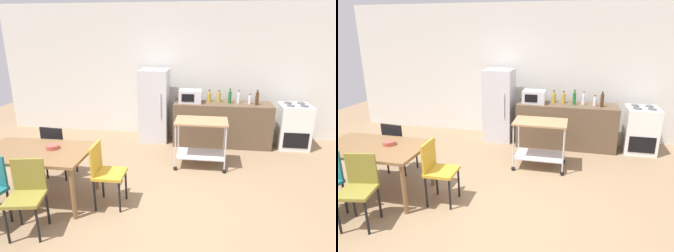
{
  "view_description": "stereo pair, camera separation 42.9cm",
  "coord_description": "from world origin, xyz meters",
  "views": [
    {
      "loc": [
        0.6,
        -3.5,
        2.31
      ],
      "look_at": [
        -0.05,
        1.2,
        0.8
      ],
      "focal_mm": 31.9,
      "sensor_mm": 36.0,
      "label": 1
    },
    {
      "loc": [
        1.03,
        -3.42,
        2.31
      ],
      "look_at": [
        -0.05,
        1.2,
        0.8
      ],
      "focal_mm": 31.9,
      "sensor_mm": 36.0,
      "label": 2
    }
  ],
  "objects": [
    {
      "name": "ground_plane",
      "position": [
        0.0,
        0.0,
        0.0
      ],
      "size": [
        12.0,
        12.0,
        0.0
      ],
      "primitive_type": "plane",
      "color": "#8C7051"
    },
    {
      "name": "back_wall",
      "position": [
        0.0,
        3.2,
        1.45
      ],
      "size": [
        8.4,
        0.12,
        2.9
      ],
      "primitive_type": "cube",
      "color": "silver",
      "rests_on": "ground_plane"
    },
    {
      "name": "kitchen_counter",
      "position": [
        0.9,
        2.6,
        0.45
      ],
      "size": [
        2.0,
        0.64,
        0.9
      ],
      "primitive_type": "cube",
      "color": "brown",
      "rests_on": "ground_plane"
    },
    {
      "name": "dining_table",
      "position": [
        -1.73,
        0.01,
        0.67
      ],
      "size": [
        1.5,
        0.9,
        0.75
      ],
      "color": "brown",
      "rests_on": "ground_plane"
    },
    {
      "name": "chair_mustard",
      "position": [
        -0.74,
        -0.0,
        0.52
      ],
      "size": [
        0.41,
        0.41,
        0.89
      ],
      "rotation": [
        0.0,
        0.0,
        1.59
      ],
      "color": "gold",
      "rests_on": "ground_plane"
    },
    {
      "name": "chair_black",
      "position": [
        -1.78,
        0.69,
        0.52
      ],
      "size": [
        0.44,
        0.44,
        0.89
      ],
      "rotation": [
        0.0,
        0.0,
        3.04
      ],
      "color": "black",
      "rests_on": "ground_plane"
    },
    {
      "name": "chair_olive",
      "position": [
        -1.46,
        -0.67,
        0.52
      ],
      "size": [
        0.47,
        0.47,
        0.89
      ],
      "rotation": [
        0.0,
        0.0,
        0.2
      ],
      "color": "olive",
      "rests_on": "ground_plane"
    },
    {
      "name": "stove_oven",
      "position": [
        2.35,
        2.62,
        0.45
      ],
      "size": [
        0.6,
        0.61,
        0.92
      ],
      "color": "white",
      "rests_on": "ground_plane"
    },
    {
      "name": "refrigerator",
      "position": [
        -0.55,
        2.7,
        0.78
      ],
      "size": [
        0.6,
        0.63,
        1.55
      ],
      "color": "silver",
      "rests_on": "ground_plane"
    },
    {
      "name": "kitchen_cart",
      "position": [
        0.5,
        1.45,
        0.57
      ],
      "size": [
        0.91,
        0.57,
        0.85
      ],
      "color": "#A37A51",
      "rests_on": "ground_plane"
    },
    {
      "name": "microwave",
      "position": [
        0.23,
        2.56,
        1.03
      ],
      "size": [
        0.46,
        0.35,
        0.26
      ],
      "color": "silver",
      "rests_on": "kitchen_counter"
    },
    {
      "name": "bottle_vinegar",
      "position": [
        0.62,
        2.7,
        1.0
      ],
      "size": [
        0.08,
        0.08,
        0.25
      ],
      "color": "gold",
      "rests_on": "kitchen_counter"
    },
    {
      "name": "bottle_sesame_oil",
      "position": [
        0.82,
        2.68,
        1.0
      ],
      "size": [
        0.08,
        0.08,
        0.24
      ],
      "color": "gold",
      "rests_on": "kitchen_counter"
    },
    {
      "name": "bottle_sparkling_water",
      "position": [
        1.04,
        2.61,
        1.02
      ],
      "size": [
        0.06,
        0.06,
        0.3
      ],
      "color": "#1E6628",
      "rests_on": "kitchen_counter"
    },
    {
      "name": "bottle_olive_oil",
      "position": [
        1.22,
        2.64,
        1.01
      ],
      "size": [
        0.07,
        0.07,
        0.26
      ],
      "color": "silver",
      "rests_on": "kitchen_counter"
    },
    {
      "name": "bottle_soy_sauce",
      "position": [
        1.43,
        2.57,
        0.99
      ],
      "size": [
        0.07,
        0.07,
        0.21
      ],
      "color": "silver",
      "rests_on": "kitchen_counter"
    },
    {
      "name": "bottle_hot_sauce",
      "position": [
        1.56,
        2.52,
        1.03
      ],
      "size": [
        0.07,
        0.07,
        0.3
      ],
      "color": "#4C2D19",
      "rests_on": "kitchen_counter"
    },
    {
      "name": "fruit_bowl",
      "position": [
        -1.52,
        0.1,
        0.78
      ],
      "size": [
        0.18,
        0.18,
        0.06
      ],
      "primitive_type": "cylinder",
      "color": "#B24C3F",
      "rests_on": "dining_table"
    }
  ]
}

